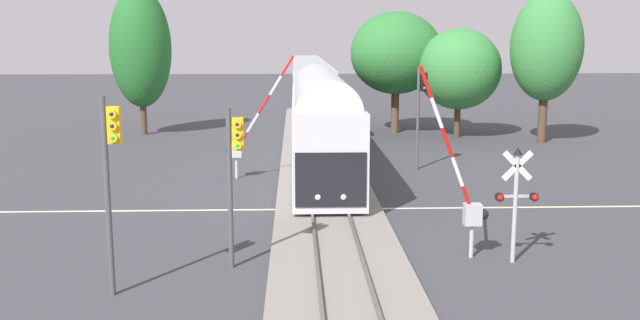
% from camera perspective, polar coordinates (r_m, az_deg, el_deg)
% --- Properties ---
extents(ground_plane, '(220.00, 220.00, 0.00)m').
position_cam_1_polar(ground_plane, '(28.89, 0.68, -4.10)').
color(ground_plane, '#3D3D42').
extents(road_centre_stripe, '(44.00, 0.20, 0.01)m').
position_cam_1_polar(road_centre_stripe, '(28.89, 0.68, -4.10)').
color(road_centre_stripe, beige).
rests_on(road_centre_stripe, ground).
extents(railway_track, '(4.40, 80.00, 0.32)m').
position_cam_1_polar(railway_track, '(28.86, 0.68, -3.92)').
color(railway_track, gray).
rests_on(railway_track, ground).
extents(commuter_train, '(3.04, 61.61, 5.16)m').
position_cam_1_polar(commuter_train, '(54.79, -0.66, 5.57)').
color(commuter_train, silver).
rests_on(commuter_train, railway_track).
extents(crossing_gate_near, '(2.42, 0.40, 6.26)m').
position_cam_1_polar(crossing_gate_near, '(22.68, 12.18, -3.09)').
color(crossing_gate_near, '#B7B7BC').
rests_on(crossing_gate_near, ground).
extents(crossing_signal_mast, '(1.36, 0.44, 3.73)m').
position_cam_1_polar(crossing_signal_mast, '(22.46, 16.01, -2.65)').
color(crossing_signal_mast, '#B2B2B7').
rests_on(crossing_signal_mast, ground).
extents(crossing_gate_far, '(3.51, 0.40, 6.22)m').
position_cam_1_polar(crossing_gate_far, '(35.02, -6.44, 1.75)').
color(crossing_gate_far, '#B7B7BC').
rests_on(crossing_gate_far, ground).
extents(traffic_signal_median, '(0.53, 0.38, 5.02)m').
position_cam_1_polar(traffic_signal_median, '(21.06, -7.17, -0.15)').
color(traffic_signal_median, '#4C4C51').
rests_on(traffic_signal_median, ground).
extents(traffic_signal_far_side, '(0.53, 0.38, 5.57)m').
position_cam_1_polar(traffic_signal_far_side, '(37.43, 8.38, 4.85)').
color(traffic_signal_far_side, '#4C4C51').
rests_on(traffic_signal_far_side, ground).
extents(traffic_signal_near_left, '(0.53, 0.38, 5.59)m').
position_cam_1_polar(traffic_signal_near_left, '(19.37, -17.02, -0.29)').
color(traffic_signal_near_left, '#4C4C51').
rests_on(traffic_signal_near_left, ground).
extents(maple_right_background, '(4.79, 4.79, 10.11)m').
position_cam_1_polar(maple_right_background, '(49.17, 18.32, 8.87)').
color(maple_right_background, '#4C3828').
rests_on(maple_right_background, ground).
extents(oak_far_right, '(5.96, 5.96, 7.77)m').
position_cam_1_polar(oak_far_right, '(50.25, 11.48, 7.41)').
color(oak_far_right, '#4C3828').
rests_on(oak_far_right, ground).
extents(elm_centre_background, '(6.82, 6.82, 9.05)m').
position_cam_1_polar(elm_centre_background, '(52.03, 6.35, 8.82)').
color(elm_centre_background, brown).
rests_on(elm_centre_background, ground).
extents(pine_left_background, '(4.45, 4.45, 10.70)m').
position_cam_1_polar(pine_left_background, '(52.34, -14.70, 8.98)').
color(pine_left_background, '#4C3828').
rests_on(pine_left_background, ground).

